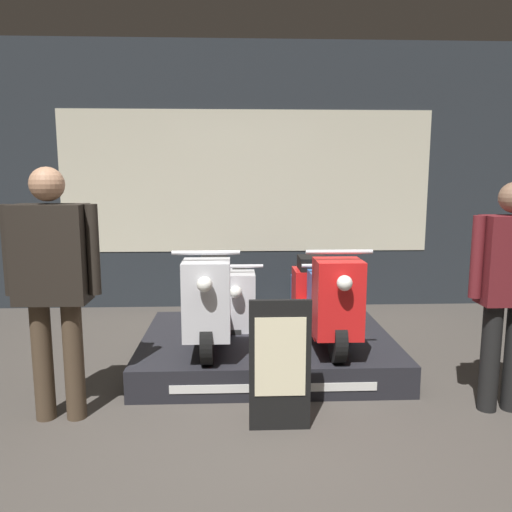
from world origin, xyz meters
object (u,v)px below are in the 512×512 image
object	(u,v)px
scooter_backrow_0	(236,302)
scooter_backrow_1	(316,301)
scooter_display_right	(323,296)
scooter_display_left	(211,298)
price_sign_board	(280,365)
person_left_browsing	(53,273)
person_right_browsing	(508,283)

from	to	relation	value
scooter_backrow_0	scooter_backrow_1	xyz separation A→B (m)	(0.83, 0.00, 0.00)
scooter_display_right	scooter_backrow_1	size ratio (longest dim) A/B	1.00
scooter_backrow_0	scooter_display_left	bearing A→B (deg)	-104.60
scooter_display_left	price_sign_board	world-z (taller)	scooter_display_left
person_left_browsing	person_right_browsing	xyz separation A→B (m)	(3.02, -0.00, -0.09)
scooter_display_right	scooter_backrow_0	bearing A→B (deg)	132.67
person_left_browsing	price_sign_board	size ratio (longest dim) A/B	1.95
scooter_display_right	scooter_display_left	bearing A→B (deg)	180.00
scooter_backrow_1	price_sign_board	bearing A→B (deg)	-105.62
scooter_display_left	scooter_backrow_1	size ratio (longest dim) A/B	1.00
scooter_backrow_1	person_right_browsing	world-z (taller)	person_right_browsing
price_sign_board	scooter_display_left	bearing A→B (deg)	112.64
scooter_display_left	person_left_browsing	distance (m)	1.42
scooter_display_left	person_left_browsing	bearing A→B (deg)	-135.28
scooter_backrow_0	scooter_display_right	bearing A→B (deg)	-47.33
scooter_backrow_1	price_sign_board	xyz separation A→B (m)	(-0.56, -1.99, 0.09)
person_left_browsing	person_right_browsing	world-z (taller)	person_left_browsing
scooter_display_left	person_right_browsing	distance (m)	2.28
scooter_display_right	person_right_browsing	world-z (taller)	person_right_browsing
person_right_browsing	person_left_browsing	bearing A→B (deg)	180.00
scooter_display_right	scooter_backrow_0	xyz separation A→B (m)	(-0.75, 0.81, -0.25)
scooter_display_right	scooter_backrow_1	distance (m)	0.85
scooter_backrow_1	price_sign_board	distance (m)	2.06
scooter_display_right	price_sign_board	size ratio (longest dim) A/B	2.01
scooter_display_left	scooter_backrow_1	distance (m)	1.35
scooter_display_right	scooter_backrow_1	xyz separation A→B (m)	(0.08, 0.81, -0.25)
person_right_browsing	scooter_display_right	bearing A→B (deg)	138.45
scooter_display_left	scooter_backrow_0	world-z (taller)	scooter_display_left
scooter_backrow_1	person_left_browsing	bearing A→B (deg)	-138.62
person_left_browsing	scooter_display_left	bearing A→B (deg)	44.72
scooter_backrow_0	person_right_browsing	xyz separation A→B (m)	(1.83, -1.77, 0.56)
scooter_display_left	price_sign_board	xyz separation A→B (m)	(0.49, -1.17, -0.16)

